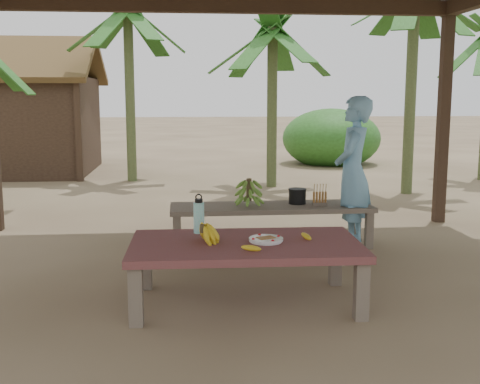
{
  "coord_description": "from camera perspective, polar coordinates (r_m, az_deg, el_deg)",
  "views": [
    {
      "loc": [
        -0.49,
        -5.15,
        1.64
      ],
      "look_at": [
        -0.02,
        0.03,
        0.8
      ],
      "focal_mm": 45.0,
      "sensor_mm": 36.0,
      "label": 1
    }
  ],
  "objects": [
    {
      "name": "ground",
      "position": [
        5.43,
        0.23,
        -8.4
      ],
      "size": [
        80.0,
        80.0,
        0.0
      ],
      "primitive_type": "plane",
      "color": "brown",
      "rests_on": "ground"
    },
    {
      "name": "work_table",
      "position": [
        4.75,
        0.52,
        -5.53
      ],
      "size": [
        1.82,
        1.04,
        0.5
      ],
      "rotation": [
        0.0,
        0.0,
        -0.02
      ],
      "color": "brown",
      "rests_on": "ground"
    },
    {
      "name": "bench",
      "position": [
        6.58,
        3.0,
        -1.74
      ],
      "size": [
        2.2,
        0.61,
        0.45
      ],
      "rotation": [
        0.0,
        0.0,
        0.0
      ],
      "color": "brown",
      "rests_on": "ground"
    },
    {
      "name": "ripe_banana_bunch",
      "position": [
        4.71,
        -3.61,
        -3.87
      ],
      "size": [
        0.29,
        0.26,
        0.16
      ],
      "primitive_type": null,
      "rotation": [
        0.0,
        0.0,
        0.14
      ],
      "color": "gold",
      "rests_on": "work_table"
    },
    {
      "name": "plate",
      "position": [
        4.74,
        2.48,
        -4.54
      ],
      "size": [
        0.27,
        0.27,
        0.04
      ],
      "color": "white",
      "rests_on": "work_table"
    },
    {
      "name": "loose_banana_front",
      "position": [
        4.46,
        1.08,
        -5.35
      ],
      "size": [
        0.16,
        0.06,
        0.04
      ],
      "primitive_type": "ellipsoid",
      "rotation": [
        0.0,
        0.0,
        1.49
      ],
      "color": "gold",
      "rests_on": "work_table"
    },
    {
      "name": "loose_banana_side",
      "position": [
        4.85,
        6.3,
        -4.2
      ],
      "size": [
        0.09,
        0.15,
        0.04
      ],
      "primitive_type": "ellipsoid",
      "rotation": [
        0.0,
        0.0,
        0.33
      ],
      "color": "gold",
      "rests_on": "work_table"
    },
    {
      "name": "water_flask",
      "position": [
        5.02,
        -3.92,
        -2.33
      ],
      "size": [
        0.09,
        0.09,
        0.33
      ],
      "color": "#43D3BF",
      "rests_on": "work_table"
    },
    {
      "name": "green_banana_stalk",
      "position": [
        6.51,
        0.86,
        0.05
      ],
      "size": [
        0.27,
        0.27,
        0.31
      ],
      "primitive_type": null,
      "rotation": [
        0.0,
        0.0,
        0.0
      ],
      "color": "#598C2D",
      "rests_on": "bench"
    },
    {
      "name": "cooking_pot",
      "position": [
        6.67,
        5.46,
        -0.43
      ],
      "size": [
        0.19,
        0.19,
        0.16
      ],
      "primitive_type": "cylinder",
      "color": "black",
      "rests_on": "bench"
    },
    {
      "name": "skewer_rack",
      "position": [
        6.59,
        7.57,
        -0.23
      ],
      "size": [
        0.18,
        0.08,
        0.24
      ],
      "primitive_type": null,
      "rotation": [
        0.0,
        0.0,
        0.0
      ],
      "color": "#A57F47",
      "rests_on": "bench"
    },
    {
      "name": "woman",
      "position": [
        6.64,
        10.65,
        1.89
      ],
      "size": [
        0.61,
        0.71,
        1.63
      ],
      "primitive_type": "imported",
      "rotation": [
        0.0,
        0.0,
        -2.03
      ],
      "color": "#68A0C5",
      "rests_on": "ground"
    },
    {
      "name": "banana_plant_ne",
      "position": [
        10.46,
        16.22,
        16.57
      ],
      "size": [
        1.8,
        1.8,
        3.55
      ],
      "color": "#596638",
      "rests_on": "ground"
    },
    {
      "name": "banana_plant_n",
      "position": [
        10.8,
        3.11,
        13.87
      ],
      "size": [
        1.8,
        1.8,
        3.01
      ],
      "color": "#596638",
      "rests_on": "ground"
    },
    {
      "name": "banana_plant_nw",
      "position": [
        11.72,
        -10.59,
        15.48
      ],
      "size": [
        1.8,
        1.8,
        3.45
      ],
      "color": "#596638",
      "rests_on": "ground"
    }
  ]
}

